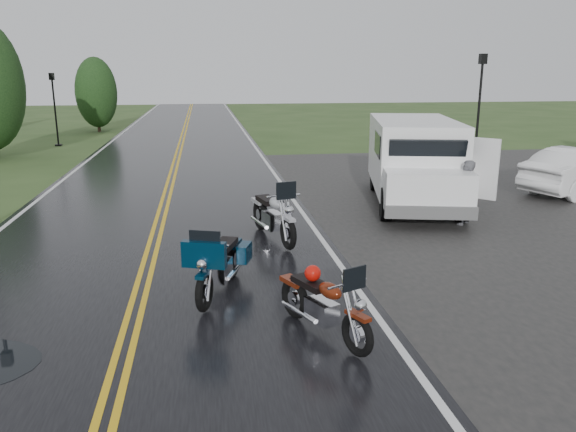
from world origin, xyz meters
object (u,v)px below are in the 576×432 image
at_px(motorcycle_red, 358,318).
at_px(van_white, 388,174).
at_px(person_at_van, 465,194).
at_px(motorcycle_silver, 288,220).
at_px(lamp_post_far_right, 479,106).
at_px(lamp_post_far_left, 55,109).
at_px(motorcycle_teal, 204,276).

relative_size(motorcycle_red, van_white, 0.33).
height_order(motorcycle_red, person_at_van, person_at_van).
relative_size(motorcycle_silver, van_white, 0.39).
xyz_separation_m(person_at_van, lamp_post_far_right, (5.64, 10.67, 1.48)).
bearing_deg(lamp_post_far_right, van_white, -126.73).
xyz_separation_m(van_white, lamp_post_far_right, (7.45, 9.99, 1.05)).
bearing_deg(van_white, lamp_post_far_right, 66.35).
bearing_deg(lamp_post_far_left, motorcycle_teal, -71.64).
bearing_deg(lamp_post_far_right, motorcycle_red, -120.93).
relative_size(motorcycle_red, motorcycle_teal, 0.93).
relative_size(motorcycle_red, lamp_post_far_left, 0.55).
distance_m(motorcycle_silver, van_white, 3.69).
distance_m(motorcycle_red, lamp_post_far_right, 19.80).
bearing_deg(motorcycle_teal, van_white, 66.55).
xyz_separation_m(motorcycle_red, person_at_van, (4.50, 6.26, 0.21)).
bearing_deg(motorcycle_red, lamp_post_far_left, 86.64).
distance_m(motorcycle_teal, van_white, 7.01).
relative_size(motorcycle_teal, lamp_post_far_right, 0.49).
xyz_separation_m(motorcycle_teal, motorcycle_silver, (1.80, 2.95, 0.06)).
bearing_deg(lamp_post_far_left, motorcycle_red, -68.65).
bearing_deg(motorcycle_teal, lamp_post_far_left, 127.29).
bearing_deg(person_at_van, motorcycle_teal, -10.12).
bearing_deg(motorcycle_silver, lamp_post_far_left, 101.80).
distance_m(person_at_van, lamp_post_far_left, 22.75).
relative_size(van_white, person_at_van, 3.88).
xyz_separation_m(motorcycle_teal, van_white, (4.71, 5.16, 0.59)).
bearing_deg(lamp_post_far_left, motorcycle_silver, -64.61).
height_order(motorcycle_teal, motorcycle_silver, motorcycle_silver).
height_order(motorcycle_red, motorcycle_silver, motorcycle_silver).
distance_m(person_at_van, lamp_post_far_right, 12.16).
height_order(motorcycle_teal, lamp_post_far_left, lamp_post_far_left).
height_order(motorcycle_teal, person_at_van, person_at_van).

